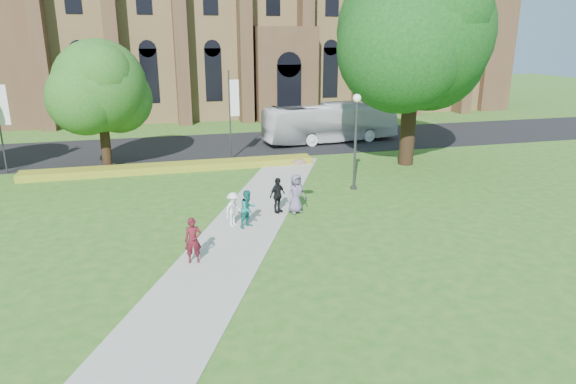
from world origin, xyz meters
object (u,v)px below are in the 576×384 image
object	(u,v)px
tour_coach	(331,123)
pedestrian_0	(193,240)
large_tree	(415,32)
streetlamp	(356,130)

from	to	relation	value
tour_coach	pedestrian_0	distance (m)	23.84
large_tree	pedestrian_0	world-z (taller)	large_tree
large_tree	tour_coach	world-z (taller)	large_tree
large_tree	tour_coach	xyz separation A→B (m)	(-2.39, 8.26, -6.82)
pedestrian_0	large_tree	bearing A→B (deg)	43.10
streetlamp	tour_coach	xyz separation A→B (m)	(3.11, 12.76, -1.75)
tour_coach	large_tree	bearing A→B (deg)	-170.46
streetlamp	tour_coach	distance (m)	13.25
streetlamp	large_tree	size ratio (longest dim) A/B	0.40
streetlamp	large_tree	world-z (taller)	large_tree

